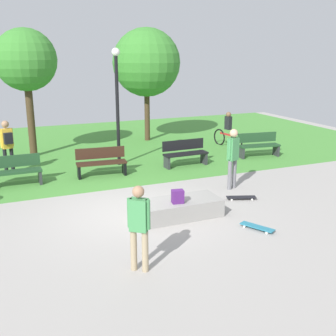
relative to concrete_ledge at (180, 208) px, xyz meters
The scene contains 17 objects.
ground_plane 1.25m from the concrete_ledge, 143.72° to the left, with size 28.00×28.00×0.00m, color #9E9993.
grass_lawn 8.76m from the concrete_ledge, 96.53° to the left, with size 26.60×12.05×0.01m, color #478C38.
concrete_ledge is the anchor object (origin of this frame).
backpack_on_ledge 0.43m from the concrete_ledge, 128.86° to the right, with size 0.28×0.20×0.32m, color #4C1E66.
skater_performing_trick 2.86m from the concrete_ledge, 130.20° to the right, with size 0.38×0.36×1.64m.
skater_watching 2.84m from the concrete_ledge, 30.89° to the left, with size 0.41×0.31×1.78m.
skateboard_by_ledge 1.92m from the concrete_ledge, 47.64° to the right, with size 0.54×0.80×0.08m.
skateboard_spare 2.12m from the concrete_ledge, 12.44° to the left, with size 0.82×0.46×0.08m.
park_bench_far_right 5.50m from the concrete_ledge, 130.33° to the left, with size 1.60×0.48×0.91m.
park_bench_near_lamppost 4.80m from the concrete_ledge, 63.19° to the left, with size 1.61×0.52×0.91m.
park_bench_by_oak 6.91m from the concrete_ledge, 39.37° to the left, with size 1.65×0.67×0.91m.
park_bench_center_lawn 4.30m from the concrete_ledge, 101.74° to the left, with size 1.64×0.61×0.91m.
tree_slender_maple 8.98m from the concrete_ledge, 108.37° to the left, with size 2.28×2.28×4.77m.
tree_leaning_ash 9.91m from the concrete_ledge, 74.45° to the left, with size 2.97×2.97×4.95m.
lamp_post 5.79m from the concrete_ledge, 89.38° to the left, with size 0.28×0.28×4.04m.
pedestrian_with_backpack 6.72m from the concrete_ledge, 122.79° to the left, with size 0.42×0.41×1.78m.
cyclist_on_bicycle 8.19m from the concrete_ledge, 50.95° to the left, with size 0.37×1.80×1.52m.
Camera 1 is at (-3.03, -9.44, 3.89)m, focal length 44.75 mm.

